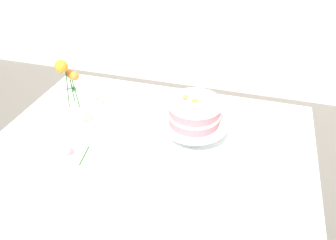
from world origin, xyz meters
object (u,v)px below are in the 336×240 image
Objects in this scene: cake_stand at (194,125)px; layer_cake at (195,112)px; flower_vase at (73,101)px; dining_table at (151,161)px; fallen_rose at (69,151)px; teacup at (264,197)px.

cake_stand is 1.28× the size of layer_cake.
flower_vase reaches higher than layer_cake.
dining_table is 4.83× the size of cake_stand.
layer_cake is at bearing 27.42° from dining_table.
fallen_rose is (0.07, -0.20, -0.12)m from flower_vase.
flower_vase is at bearing 171.96° from dining_table.
dining_table is 0.36m from fallen_rose.
dining_table is at bearing -152.58° from layer_cake.
teacup reaches higher than fallen_rose.
flower_vase is 0.91m from teacup.
layer_cake is (0.17, 0.09, 0.25)m from dining_table.
fallen_rose is (-0.81, 0.04, -0.00)m from teacup.
layer_cake reaches higher than teacup.
layer_cake is 1.85× the size of teacup.
fallen_rose is at bearing -153.68° from cake_stand.
cake_stand reaches higher than teacup.
fallen_rose is (-0.48, -0.24, -0.14)m from layer_cake.
fallen_rose is at bearing -154.30° from dining_table.
teacup is 1.03× the size of fallen_rose.
fallen_rose is (-0.48, -0.24, -0.06)m from cake_stand.
flower_vase is (-0.55, -0.04, -0.02)m from layer_cake.
cake_stand is (0.17, 0.09, 0.18)m from dining_table.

